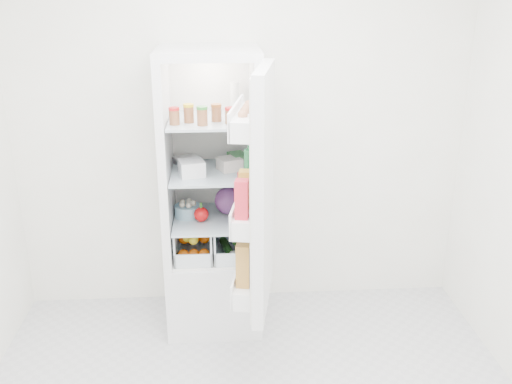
{
  "coord_description": "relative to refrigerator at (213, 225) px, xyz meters",
  "views": [
    {
      "loc": [
        -0.15,
        -2.17,
        2.16
      ],
      "look_at": [
        0.06,
        0.95,
        1.0
      ],
      "focal_mm": 40.0,
      "sensor_mm": 36.0,
      "label": 1
    }
  ],
  "objects": [
    {
      "name": "foil_tray",
      "position": [
        -0.16,
        0.12,
        0.41
      ],
      "size": [
        0.19,
        0.17,
        0.04
      ],
      "primitive_type": "cube",
      "rotation": [
        0.0,
        0.0,
        0.38
      ],
      "color": "silver",
      "rests_on": "shelf_mid"
    },
    {
      "name": "tub_white",
      "position": [
        -0.12,
        -0.14,
        0.44
      ],
      "size": [
        0.17,
        0.17,
        0.09
      ],
      "primitive_type": "cube",
      "rotation": [
        0.0,
        0.0,
        0.23
      ],
      "color": "white",
      "rests_on": "shelf_mid"
    },
    {
      "name": "crisper_right",
      "position": [
        0.12,
        -0.06,
        -0.06
      ],
      "size": [
        0.23,
        0.46,
        0.22
      ],
      "primitive_type": null,
      "color": "silver",
      "rests_on": "refrigerator"
    },
    {
      "name": "shelf_low",
      "position": [
        -0.0,
        -0.06,
        0.07
      ],
      "size": [
        0.49,
        0.53,
        0.01
      ],
      "primitive_type": "cube",
      "color": "#A7B9C4",
      "rests_on": "refrigerator"
    },
    {
      "name": "mushroom_bowl",
      "position": [
        -0.16,
        -0.03,
        0.12
      ],
      "size": [
        0.17,
        0.17,
        0.08
      ],
      "primitive_type": "cylinder",
      "rotation": [
        0.0,
        0.0,
        0.04
      ],
      "color": "#85B1C6",
      "rests_on": "shelf_low"
    },
    {
      "name": "tin_red",
      "position": [
        0.19,
        -0.28,
        0.42
      ],
      "size": [
        0.09,
        0.09,
        0.06
      ],
      "primitive_type": "cylinder",
      "rotation": [
        0.0,
        0.0,
        -0.05
      ],
      "color": "red",
      "rests_on": "shelf_mid"
    },
    {
      "name": "room_walls",
      "position": [
        0.2,
        -1.25,
        0.93
      ],
      "size": [
        3.02,
        3.02,
        2.61
      ],
      "color": "silver",
      "rests_on": "ground"
    },
    {
      "name": "red_cabbage",
      "position": [
        0.1,
        -0.0,
        0.17
      ],
      "size": [
        0.18,
        0.18,
        0.18
      ],
      "primitive_type": "sphere",
      "color": "#571E57",
      "rests_on": "shelf_low"
    },
    {
      "name": "citrus_pile",
      "position": [
        -0.13,
        -0.1,
        -0.08
      ],
      "size": [
        0.2,
        0.31,
        0.16
      ],
      "color": "orange",
      "rests_on": "refrigerator"
    },
    {
      "name": "crisper_left",
      "position": [
        -0.12,
        -0.06,
        -0.06
      ],
      "size": [
        0.23,
        0.46,
        0.22
      ],
      "primitive_type": null,
      "color": "silver",
      "rests_on": "refrigerator"
    },
    {
      "name": "squeeze_bottle",
      "position": [
        0.16,
        0.09,
        0.82
      ],
      "size": [
        0.06,
        0.06,
        0.19
      ],
      "primitive_type": "cylinder",
      "rotation": [
        0.0,
        0.0,
        0.19
      ],
      "color": "silver",
      "rests_on": "shelf_top"
    },
    {
      "name": "shelf_top",
      "position": [
        -0.0,
        -0.06,
        0.71
      ],
      "size": [
        0.49,
        0.53,
        0.02
      ],
      "primitive_type": "cube",
      "color": "#A7B9C4",
      "rests_on": "refrigerator"
    },
    {
      "name": "fridge_door",
      "position": [
        0.25,
        -0.63,
        0.43
      ],
      "size": [
        0.26,
        0.6,
        1.3
      ],
      "rotation": [
        0.0,
        0.0,
        1.4
      ],
      "color": "white",
      "rests_on": "refrigerator"
    },
    {
      "name": "bell_pepper",
      "position": [
        -0.07,
        -0.12,
        0.13
      ],
      "size": [
        0.09,
        0.09,
        0.09
      ],
      "primitive_type": "sphere",
      "color": "red",
      "rests_on": "shelf_low"
    },
    {
      "name": "shelf_mid",
      "position": [
        -0.0,
        -0.06,
        0.38
      ],
      "size": [
        0.49,
        0.53,
        0.02
      ],
      "primitive_type": "cube",
      "color": "#A7B9C4",
      "rests_on": "refrigerator"
    },
    {
      "name": "condiment_jars",
      "position": [
        -0.04,
        -0.18,
        0.76
      ],
      "size": [
        0.38,
        0.16,
        0.08
      ],
      "color": "#B21919",
      "rests_on": "shelf_top"
    },
    {
      "name": "veg_pile",
      "position": [
        0.13,
        -0.06,
        -0.1
      ],
      "size": [
        0.16,
        0.3,
        0.1
      ],
      "color": "#224D19",
      "rests_on": "refrigerator"
    },
    {
      "name": "salad_bag",
      "position": [
        0.18,
        -0.17,
        0.13
      ],
      "size": [
        0.1,
        0.1,
        0.1
      ],
      "primitive_type": "sphere",
      "color": "#A3B487",
      "rests_on": "shelf_low"
    },
    {
      "name": "tub_green",
      "position": [
        0.17,
        0.05,
        0.43
      ],
      "size": [
        0.14,
        0.17,
        0.08
      ],
      "primitive_type": "cube",
      "rotation": [
        0.0,
        0.0,
        0.39
      ],
      "color": "#3B8343",
      "rests_on": "shelf_mid"
    },
    {
      "name": "refrigerator",
      "position": [
        0.0,
        0.0,
        0.0
      ],
      "size": [
        0.6,
        0.6,
        1.8
      ],
      "color": "white",
      "rests_on": "ground"
    },
    {
      "name": "tub_cream",
      "position": [
        0.11,
        -0.04,
        0.43
      ],
      "size": [
        0.17,
        0.17,
        0.08
      ],
      "primitive_type": "cube",
      "rotation": [
        0.0,
        0.0,
        0.4
      ],
      "color": "silver",
      "rests_on": "shelf_mid"
    }
  ]
}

